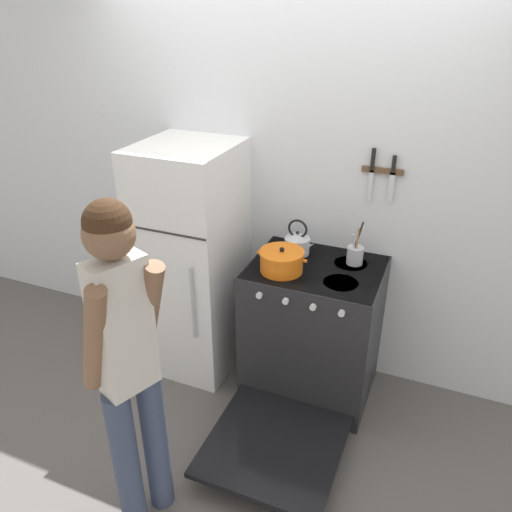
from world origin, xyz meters
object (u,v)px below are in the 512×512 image
object	(u,v)px
stove_range	(311,333)
tea_kettle	(297,243)
dutch_oven_pot	(282,261)
person	(128,360)
utensil_jar	(355,254)
refrigerator	(192,261)

from	to	relation	value
stove_range	tea_kettle	bearing A→B (deg)	135.07
stove_range	dutch_oven_pot	bearing A→B (deg)	-154.21
dutch_oven_pot	person	xyz separation A→B (m)	(-0.30, -1.09, -0.01)
dutch_oven_pot	utensil_jar	size ratio (longest dim) A/B	1.12
stove_range	utensil_jar	size ratio (longest dim) A/B	4.98
refrigerator	tea_kettle	size ratio (longest dim) A/B	6.78
stove_range	tea_kettle	xyz separation A→B (m)	(-0.16, 0.16, 0.53)
stove_range	person	bearing A→B (deg)	-112.28
refrigerator	dutch_oven_pot	xyz separation A→B (m)	(0.67, -0.12, 0.19)
refrigerator	tea_kettle	xyz separation A→B (m)	(0.68, 0.13, 0.20)
stove_range	utensil_jar	xyz separation A→B (m)	(0.20, 0.17, 0.52)
person	refrigerator	bearing A→B (deg)	38.59
tea_kettle	person	bearing A→B (deg)	-103.31
dutch_oven_pot	tea_kettle	xyz separation A→B (m)	(0.01, 0.25, 0.01)
dutch_oven_pot	utensil_jar	world-z (taller)	utensil_jar
tea_kettle	dutch_oven_pot	bearing A→B (deg)	-93.14
tea_kettle	person	size ratio (longest dim) A/B	0.14
dutch_oven_pot	tea_kettle	bearing A→B (deg)	86.86
refrigerator	stove_range	world-z (taller)	refrigerator
refrigerator	stove_range	bearing A→B (deg)	-2.29
tea_kettle	person	world-z (taller)	person
dutch_oven_pot	utensil_jar	distance (m)	0.45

